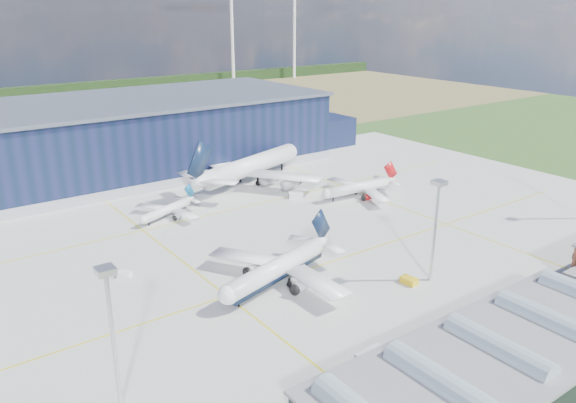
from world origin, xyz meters
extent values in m
plane|color=#264E1D|center=(0.00, 0.00, 0.00)|extent=(600.00, 600.00, 0.00)
cube|color=#A2A39D|center=(0.00, 10.00, 0.03)|extent=(220.00, 160.00, 0.06)
cube|color=#D6C80B|center=(0.00, -10.00, 0.07)|extent=(180.00, 0.40, 0.02)
cube|color=#D6C80B|center=(0.00, 35.00, 0.07)|extent=(180.00, 0.40, 0.02)
cube|color=#D6C80B|center=(-30.00, 10.00, 0.07)|extent=(0.40, 120.00, 0.02)
cube|color=#D6C80B|center=(40.00, 10.00, 0.07)|extent=(0.40, 120.00, 0.02)
cube|color=olive|center=(0.00, 220.00, 0.00)|extent=(600.00, 220.00, 0.01)
cube|color=black|center=(0.00, 300.00, 4.00)|extent=(600.00, 8.00, 8.00)
cylinder|color=white|center=(150.00, 290.00, 35.00)|extent=(2.40, 2.40, 70.00)
cylinder|color=white|center=(210.00, 290.00, 35.00)|extent=(2.40, 2.40, 70.00)
cube|color=#0F1B34|center=(0.00, 95.00, 12.50)|extent=(120.00, 60.00, 25.00)
cube|color=#979AA5|center=(0.00, 95.00, 1.60)|extent=(121.00, 61.00, 3.20)
cube|color=#535A69|center=(0.00, 95.00, 25.50)|extent=(122.00, 62.00, 1.20)
cube|color=#0F1B34|center=(72.00, 90.00, 6.00)|extent=(24.00, 30.00, 12.00)
cube|color=black|center=(-10.00, -60.00, 3.00)|extent=(65.00, 22.00, 6.00)
cube|color=slate|center=(-10.00, -60.00, 6.20)|extent=(66.00, 23.00, 0.50)
cylinder|color=#9BB2BF|center=(-24.00, -60.00, 6.40)|extent=(4.40, 18.00, 4.40)
cylinder|color=#9BB2BF|center=(-10.00, -60.00, 6.40)|extent=(4.40, 18.00, 4.40)
cylinder|color=#9BB2BF|center=(4.00, -60.00, 6.40)|extent=(4.40, 18.00, 4.40)
cylinder|color=silver|center=(-60.00, -30.00, 11.00)|extent=(0.70, 0.70, 22.00)
cube|color=silver|center=(-60.00, -30.00, 22.50)|extent=(2.60, 2.60, 1.00)
cylinder|color=silver|center=(10.00, -30.00, 11.00)|extent=(0.70, 0.70, 22.00)
cube|color=silver|center=(10.00, -30.00, 22.50)|extent=(2.60, 2.60, 1.00)
cube|color=gold|center=(4.85, -28.43, 0.74)|extent=(2.57, 3.79, 1.49)
cube|color=gold|center=(-2.65, -46.00, 0.64)|extent=(2.67, 3.35, 1.27)
cube|color=white|center=(-22.17, -44.69, 1.24)|extent=(5.82, 2.82, 2.48)
cube|color=white|center=(-11.80, -7.82, 0.60)|extent=(2.41, 3.10, 1.19)
cube|color=white|center=(19.53, 32.29, 1.02)|extent=(4.88, 4.03, 2.04)
cube|color=white|center=(-43.96, 11.13, 0.63)|extent=(3.45, 3.42, 1.26)
imported|color=#99999E|center=(37.20, -48.00, 0.55)|extent=(3.40, 1.92, 1.09)
camera|label=1|loc=(-80.68, -101.51, 56.83)|focal=35.00mm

